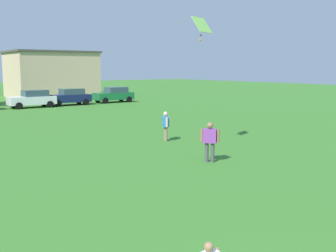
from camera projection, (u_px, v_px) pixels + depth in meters
name	position (u px, v px, depth m)	size (l,w,h in m)	color
adult_bystander	(210.00, 139.00, 16.46)	(0.57, 0.61, 1.62)	#4C4C51
bystander_near_trees	(166.00, 124.00, 21.22)	(0.46, 0.69, 1.54)	#8C7259
kite	(202.00, 26.00, 18.71)	(1.24, 0.87, 1.10)	#8CD859
parked_car_white_2	(33.00, 99.00, 39.08)	(4.30, 2.02, 1.68)	white
parked_car_navy_3	(69.00, 97.00, 41.69)	(4.30, 2.02, 1.68)	#141E4C
parked_car_green_4	(114.00, 95.00, 45.10)	(4.30, 2.02, 1.68)	#196B38
house_left	(51.00, 74.00, 53.97)	(10.73, 8.47, 5.92)	beige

